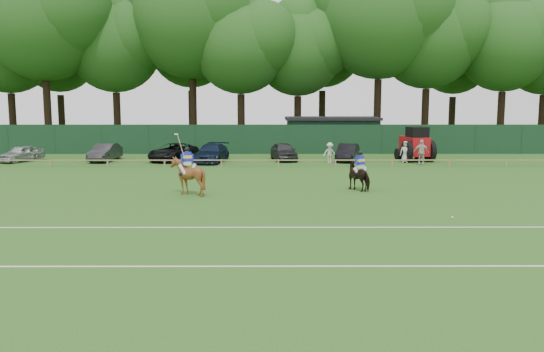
{
  "coord_description": "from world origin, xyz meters",
  "views": [
    {
      "loc": [
        0.42,
        -22.12,
        4.87
      ],
      "look_at": [
        0.5,
        3.0,
        1.4
      ],
      "focal_mm": 38.0,
      "sensor_mm": 36.0,
      "label": 1
    }
  ],
  "objects_px": {
    "horse_dark": "(360,176)",
    "sedan_grey": "(105,152)",
    "spectator_left": "(330,153)",
    "tractor": "(415,145)",
    "spectator_right": "(405,152)",
    "sedan_navy": "(212,153)",
    "polo_ball": "(452,217)",
    "suv_black": "(173,152)",
    "spectator_mid": "(421,152)",
    "estate_black": "(348,152)",
    "horse_chestnut": "(188,176)",
    "hatch_grey": "(284,151)",
    "sedan_silver": "(21,153)",
    "utility_shed": "(332,134)"
  },
  "relations": [
    {
      "from": "horse_dark",
      "to": "estate_black",
      "type": "xyz_separation_m",
      "value": [
        1.2,
        13.83,
        -0.09
      ]
    },
    {
      "from": "tractor",
      "to": "spectator_right",
      "type": "bearing_deg",
      "value": -145.23
    },
    {
      "from": "horse_dark",
      "to": "utility_shed",
      "type": "bearing_deg",
      "value": -128.15
    },
    {
      "from": "horse_dark",
      "to": "estate_black",
      "type": "distance_m",
      "value": 13.89
    },
    {
      "from": "sedan_grey",
      "to": "hatch_grey",
      "type": "bearing_deg",
      "value": 6.97
    },
    {
      "from": "estate_black",
      "to": "spectator_left",
      "type": "xyz_separation_m",
      "value": [
        -1.49,
        -1.24,
        0.1
      ]
    },
    {
      "from": "spectator_right",
      "to": "tractor",
      "type": "bearing_deg",
      "value": 64.92
    },
    {
      "from": "horse_dark",
      "to": "sedan_silver",
      "type": "xyz_separation_m",
      "value": [
        -23.51,
        13.47,
        -0.12
      ]
    },
    {
      "from": "sedan_grey",
      "to": "estate_black",
      "type": "distance_m",
      "value": 18.47
    },
    {
      "from": "spectator_left",
      "to": "tractor",
      "type": "relative_size",
      "value": 0.44
    },
    {
      "from": "spectator_left",
      "to": "utility_shed",
      "type": "distance_m",
      "value": 9.84
    },
    {
      "from": "hatch_grey",
      "to": "spectator_left",
      "type": "bearing_deg",
      "value": -36.38
    },
    {
      "from": "utility_shed",
      "to": "spectator_right",
      "type": "bearing_deg",
      "value": -65.06
    },
    {
      "from": "spectator_left",
      "to": "spectator_mid",
      "type": "height_order",
      "value": "spectator_mid"
    },
    {
      "from": "spectator_left",
      "to": "tractor",
      "type": "xyz_separation_m",
      "value": [
        6.6,
        1.08,
        0.48
      ]
    },
    {
      "from": "sedan_grey",
      "to": "polo_ball",
      "type": "relative_size",
      "value": 44.88
    },
    {
      "from": "estate_black",
      "to": "utility_shed",
      "type": "height_order",
      "value": "utility_shed"
    },
    {
      "from": "polo_ball",
      "to": "horse_chestnut",
      "type": "bearing_deg",
      "value": 153.53
    },
    {
      "from": "estate_black",
      "to": "polo_ball",
      "type": "distance_m",
      "value": 20.98
    },
    {
      "from": "sedan_silver",
      "to": "spectator_left",
      "type": "bearing_deg",
      "value": 22.36
    },
    {
      "from": "hatch_grey",
      "to": "spectator_mid",
      "type": "bearing_deg",
      "value": -26.18
    },
    {
      "from": "horse_dark",
      "to": "hatch_grey",
      "type": "relative_size",
      "value": 0.44
    },
    {
      "from": "suv_black",
      "to": "horse_chestnut",
      "type": "bearing_deg",
      "value": -57.1
    },
    {
      "from": "horse_chestnut",
      "to": "spectator_mid",
      "type": "relative_size",
      "value": 1.04
    },
    {
      "from": "horse_dark",
      "to": "spectator_right",
      "type": "relative_size",
      "value": 1.09
    },
    {
      "from": "sedan_navy",
      "to": "utility_shed",
      "type": "height_order",
      "value": "utility_shed"
    },
    {
      "from": "horse_chestnut",
      "to": "tractor",
      "type": "height_order",
      "value": "tractor"
    },
    {
      "from": "sedan_silver",
      "to": "hatch_grey",
      "type": "xyz_separation_m",
      "value": [
        19.85,
        0.82,
        0.07
      ]
    },
    {
      "from": "utility_shed",
      "to": "tractor",
      "type": "relative_size",
      "value": 2.45
    },
    {
      "from": "estate_black",
      "to": "tractor",
      "type": "distance_m",
      "value": 5.14
    },
    {
      "from": "hatch_grey",
      "to": "spectator_mid",
      "type": "height_order",
      "value": "spectator_mid"
    },
    {
      "from": "horse_dark",
      "to": "polo_ball",
      "type": "height_order",
      "value": "horse_dark"
    },
    {
      "from": "suv_black",
      "to": "polo_ball",
      "type": "distance_m",
      "value": 25.75
    },
    {
      "from": "suv_black",
      "to": "hatch_grey",
      "type": "distance_m",
      "value": 8.45
    },
    {
      "from": "hatch_grey",
      "to": "tractor",
      "type": "distance_m",
      "value": 10.01
    },
    {
      "from": "spectator_right",
      "to": "utility_shed",
      "type": "xyz_separation_m",
      "value": [
        -4.48,
        9.63,
        0.73
      ]
    },
    {
      "from": "estate_black",
      "to": "horse_dark",
      "type": "bearing_deg",
      "value": -79.58
    },
    {
      "from": "hatch_grey",
      "to": "utility_shed",
      "type": "distance_m",
      "value": 9.28
    },
    {
      "from": "sedan_silver",
      "to": "sedan_grey",
      "type": "xyz_separation_m",
      "value": [
        6.25,
        0.3,
        0.04
      ]
    },
    {
      "from": "horse_chestnut",
      "to": "sedan_grey",
      "type": "height_order",
      "value": "horse_chestnut"
    },
    {
      "from": "spectator_right",
      "to": "spectator_mid",
      "type": "bearing_deg",
      "value": -38.66
    },
    {
      "from": "estate_black",
      "to": "spectator_left",
      "type": "bearing_deg",
      "value": -124.91
    },
    {
      "from": "sedan_grey",
      "to": "polo_ball",
      "type": "height_order",
      "value": "sedan_grey"
    },
    {
      "from": "sedan_navy",
      "to": "utility_shed",
      "type": "relative_size",
      "value": 0.56
    },
    {
      "from": "tractor",
      "to": "sedan_navy",
      "type": "bearing_deg",
      "value": 171.78
    },
    {
      "from": "horse_dark",
      "to": "sedan_grey",
      "type": "height_order",
      "value": "horse_dark"
    },
    {
      "from": "horse_chestnut",
      "to": "polo_ball",
      "type": "height_order",
      "value": "horse_chestnut"
    },
    {
      "from": "horse_chestnut",
      "to": "spectator_left",
      "type": "relative_size",
      "value": 1.26
    },
    {
      "from": "sedan_grey",
      "to": "spectator_mid",
      "type": "bearing_deg",
      "value": -1.04
    },
    {
      "from": "horse_chestnut",
      "to": "estate_black",
      "type": "height_order",
      "value": "horse_chestnut"
    }
  ]
}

